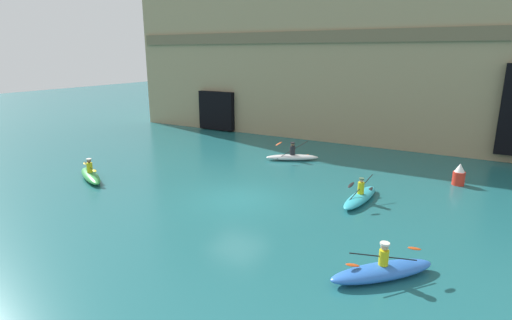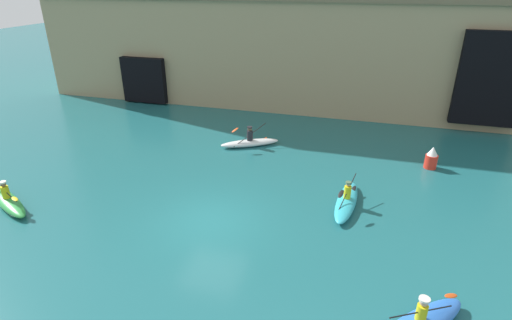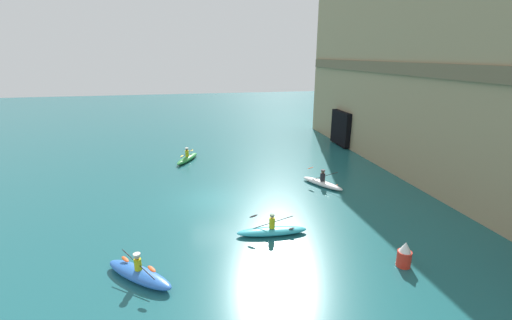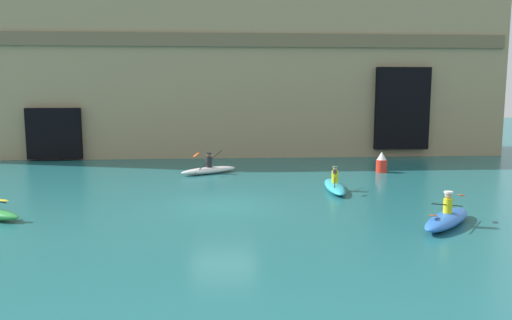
% 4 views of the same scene
% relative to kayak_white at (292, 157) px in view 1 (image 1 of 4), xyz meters
% --- Properties ---
extents(ground_plane, '(120.00, 120.00, 0.00)m').
position_rel_kayak_white_xyz_m(ground_plane, '(0.72, -7.54, -0.23)').
color(ground_plane, '#1E6066').
extents(cliff_bluff, '(37.51, 6.93, 16.73)m').
position_rel_kayak_white_xyz_m(cliff_bluff, '(0.93, 9.24, 8.10)').
color(cliff_bluff, '#9E8966').
rests_on(cliff_bluff, ground).
extents(kayak_white, '(3.15, 2.23, 1.23)m').
position_rel_kayak_white_xyz_m(kayak_white, '(0.00, 0.00, 0.00)').
color(kayak_white, white).
rests_on(kayak_white, ground).
extents(kayak_green, '(3.30, 2.17, 1.13)m').
position_rel_kayak_white_xyz_m(kayak_green, '(-7.60, -8.84, 0.00)').
color(kayak_green, green).
rests_on(kayak_green, ground).
extents(kayak_blue, '(2.92, 3.06, 1.15)m').
position_rel_kayak_white_xyz_m(kayak_blue, '(7.99, -10.93, 0.01)').
color(kayak_blue, blue).
rests_on(kayak_blue, ground).
extents(kayak_cyan, '(1.02, 3.52, 1.09)m').
position_rel_kayak_white_xyz_m(kayak_cyan, '(5.65, -4.93, -0.02)').
color(kayak_cyan, '#33B2C6').
rests_on(kayak_cyan, ground).
extents(marker_buoy, '(0.59, 0.59, 1.12)m').
position_rel_kayak_white_xyz_m(marker_buoy, '(9.30, -0.18, 0.28)').
color(marker_buoy, red).
rests_on(marker_buoy, ground).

